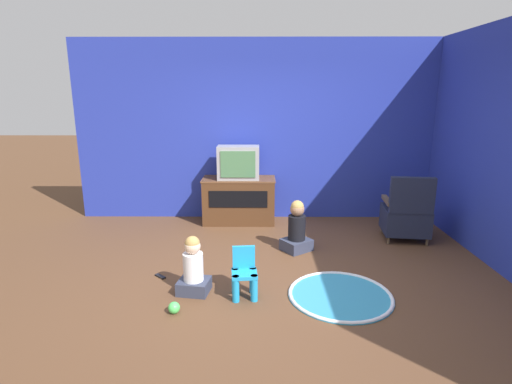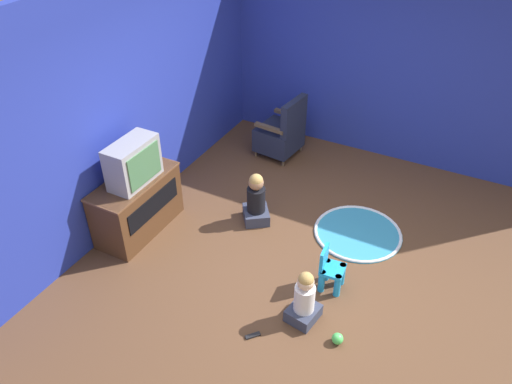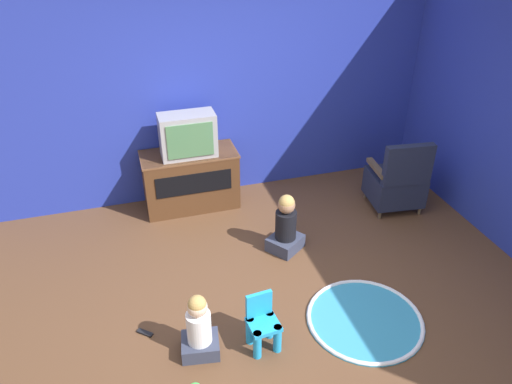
{
  "view_description": "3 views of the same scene",
  "coord_description": "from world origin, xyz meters",
  "px_view_note": "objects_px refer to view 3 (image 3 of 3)",
  "views": [
    {
      "loc": [
        -0.11,
        -4.09,
        2.01
      ],
      "look_at": [
        -0.14,
        0.63,
        0.82
      ],
      "focal_mm": 28.0,
      "sensor_mm": 36.0,
      "label": 1
    },
    {
      "loc": [
        -3.91,
        -1.47,
        3.94
      ],
      "look_at": [
        -0.05,
        0.56,
        0.78
      ],
      "focal_mm": 35.0,
      "sensor_mm": 36.0,
      "label": 2
    },
    {
      "loc": [
        -1.17,
        -3.27,
        3.33
      ],
      "look_at": [
        -0.0,
        0.6,
        0.89
      ],
      "focal_mm": 35.0,
      "sensor_mm": 36.0,
      "label": 3
    }
  ],
  "objects_px": {
    "television": "(188,135)",
    "black_armchair": "(397,182)",
    "tv_cabinet": "(191,179)",
    "remote_control": "(145,333)",
    "child_watching_center": "(286,226)",
    "yellow_kid_chair": "(263,326)",
    "child_watching_left": "(199,329)"
  },
  "relations": [
    {
      "from": "television",
      "to": "remote_control",
      "type": "height_order",
      "value": "television"
    },
    {
      "from": "yellow_kid_chair",
      "to": "child_watching_left",
      "type": "xyz_separation_m",
      "value": [
        -0.52,
        0.08,
        0.05
      ]
    },
    {
      "from": "television",
      "to": "black_armchair",
      "type": "height_order",
      "value": "television"
    },
    {
      "from": "tv_cabinet",
      "to": "remote_control",
      "type": "height_order",
      "value": "tv_cabinet"
    },
    {
      "from": "black_armchair",
      "to": "tv_cabinet",
      "type": "bearing_deg",
      "value": -11.8
    },
    {
      "from": "child_watching_center",
      "to": "remote_control",
      "type": "distance_m",
      "value": 1.8
    },
    {
      "from": "child_watching_center",
      "to": "tv_cabinet",
      "type": "bearing_deg",
      "value": 88.9
    },
    {
      "from": "tv_cabinet",
      "to": "remote_control",
      "type": "distance_m",
      "value": 2.15
    },
    {
      "from": "television",
      "to": "child_watching_left",
      "type": "distance_m",
      "value": 2.39
    },
    {
      "from": "yellow_kid_chair",
      "to": "remote_control",
      "type": "relative_size",
      "value": 3.55
    },
    {
      "from": "child_watching_left",
      "to": "remote_control",
      "type": "height_order",
      "value": "child_watching_left"
    },
    {
      "from": "television",
      "to": "child_watching_left",
      "type": "bearing_deg",
      "value": -98.96
    },
    {
      "from": "remote_control",
      "to": "yellow_kid_chair",
      "type": "bearing_deg",
      "value": -162.43
    },
    {
      "from": "television",
      "to": "child_watching_center",
      "type": "distance_m",
      "value": 1.53
    },
    {
      "from": "tv_cabinet",
      "to": "child_watching_center",
      "type": "xyz_separation_m",
      "value": [
        0.8,
        -1.17,
        -0.08
      ]
    },
    {
      "from": "black_armchair",
      "to": "child_watching_center",
      "type": "bearing_deg",
      "value": 20.67
    },
    {
      "from": "black_armchair",
      "to": "television",
      "type": "bearing_deg",
      "value": -10.66
    },
    {
      "from": "remote_control",
      "to": "television",
      "type": "bearing_deg",
      "value": -71.55
    },
    {
      "from": "tv_cabinet",
      "to": "yellow_kid_chair",
      "type": "height_order",
      "value": "tv_cabinet"
    },
    {
      "from": "television",
      "to": "remote_control",
      "type": "relative_size",
      "value": 4.45
    },
    {
      "from": "yellow_kid_chair",
      "to": "child_watching_center",
      "type": "height_order",
      "value": "child_watching_center"
    },
    {
      "from": "yellow_kid_chair",
      "to": "child_watching_center",
      "type": "xyz_separation_m",
      "value": [
        0.64,
        1.21,
        0.08
      ]
    },
    {
      "from": "black_armchair",
      "to": "remote_control",
      "type": "relative_size",
      "value": 6.57
    },
    {
      "from": "child_watching_center",
      "to": "black_armchair",
      "type": "bearing_deg",
      "value": -21.39
    },
    {
      "from": "television",
      "to": "child_watching_left",
      "type": "height_order",
      "value": "television"
    },
    {
      "from": "remote_control",
      "to": "tv_cabinet",
      "type": "bearing_deg",
      "value": -71.02
    },
    {
      "from": "television",
      "to": "yellow_kid_chair",
      "type": "bearing_deg",
      "value": -85.88
    },
    {
      "from": "television",
      "to": "black_armchair",
      "type": "xyz_separation_m",
      "value": [
        2.35,
        -0.72,
        -0.61
      ]
    },
    {
      "from": "television",
      "to": "tv_cabinet",
      "type": "bearing_deg",
      "value": 90.0
    },
    {
      "from": "yellow_kid_chair",
      "to": "child_watching_left",
      "type": "distance_m",
      "value": 0.53
    },
    {
      "from": "tv_cabinet",
      "to": "child_watching_left",
      "type": "xyz_separation_m",
      "value": [
        -0.36,
        -2.3,
        -0.1
      ]
    },
    {
      "from": "yellow_kid_chair",
      "to": "remote_control",
      "type": "distance_m",
      "value": 1.06
    }
  ]
}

